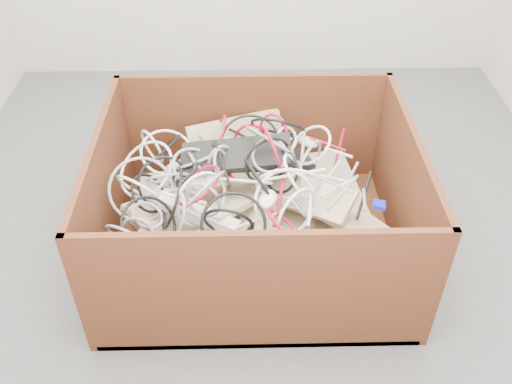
{
  "coord_description": "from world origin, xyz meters",
  "views": [
    {
      "loc": [
        -0.06,
        -1.85,
        1.73
      ],
      "look_at": [
        -0.02,
        -0.13,
        0.3
      ],
      "focal_mm": 39.33,
      "sensor_mm": 36.0,
      "label": 1
    }
  ],
  "objects_px": {
    "power_strip_right": "(199,215)",
    "vga_plug": "(379,205)",
    "power_strip_left": "(188,189)",
    "cardboard_box": "(252,224)"
  },
  "relations": [
    {
      "from": "power_strip_right",
      "to": "vga_plug",
      "type": "height_order",
      "value": "power_strip_right"
    },
    {
      "from": "power_strip_left",
      "to": "vga_plug",
      "type": "height_order",
      "value": "power_strip_left"
    },
    {
      "from": "cardboard_box",
      "to": "vga_plug",
      "type": "distance_m",
      "value": 0.54
    },
    {
      "from": "cardboard_box",
      "to": "power_strip_right",
      "type": "distance_m",
      "value": 0.33
    },
    {
      "from": "power_strip_right",
      "to": "power_strip_left",
      "type": "bearing_deg",
      "value": 130.31
    },
    {
      "from": "power_strip_right",
      "to": "vga_plug",
      "type": "distance_m",
      "value": 0.68
    },
    {
      "from": "cardboard_box",
      "to": "vga_plug",
      "type": "xyz_separation_m",
      "value": [
        0.48,
        -0.13,
        0.21
      ]
    },
    {
      "from": "power_strip_left",
      "to": "cardboard_box",
      "type": "bearing_deg",
      "value": -8.98
    },
    {
      "from": "power_strip_left",
      "to": "vga_plug",
      "type": "relative_size",
      "value": 5.99
    },
    {
      "from": "power_strip_right",
      "to": "vga_plug",
      "type": "bearing_deg",
      "value": 24.93
    }
  ]
}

